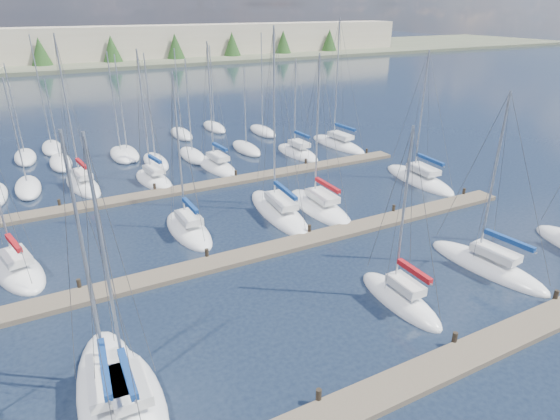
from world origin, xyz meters
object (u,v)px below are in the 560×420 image
sailboat_q (297,153)px  sailboat_n (83,184)px  sailboat_b (110,392)px  sailboat_o (154,180)px  sailboat_l (319,207)px  sailboat_c (131,401)px  sailboat_r (338,144)px  sailboat_f (487,266)px  sailboat_h (18,271)px  sailboat_d (400,299)px  sailboat_j (189,230)px  sailboat_m (419,179)px  sailboat_k (279,212)px  sailboat_p (217,166)px

sailboat_q → sailboat_n: sailboat_n is taller
sailboat_q → sailboat_b: bearing=-134.7°
sailboat_o → sailboat_l: sailboat_l is taller
sailboat_b → sailboat_n: bearing=89.5°
sailboat_c → sailboat_r: bearing=44.1°
sailboat_f → sailboat_h: 30.19m
sailboat_d → sailboat_j: (-7.99, 14.48, -0.01)m
sailboat_f → sailboat_h: (-26.97, 13.57, -0.00)m
sailboat_d → sailboat_j: sailboat_j is taller
sailboat_q → sailboat_l: size_ratio=0.85×
sailboat_r → sailboat_m: bearing=-94.4°
sailboat_k → sailboat_l: 3.53m
sailboat_l → sailboat_r: size_ratio=0.87×
sailboat_q → sailboat_b: 37.30m
sailboat_f → sailboat_r: 29.58m
sailboat_c → sailboat_p: size_ratio=0.94×
sailboat_k → sailboat_b: bearing=-134.4°
sailboat_n → sailboat_b: 28.08m
sailboat_k → sailboat_h: bearing=-174.6°
sailboat_m → sailboat_j: (-23.25, -0.29, 0.01)m
sailboat_l → sailboat_p: sailboat_p is taller
sailboat_b → sailboat_h: (-3.43, 13.34, 0.01)m
sailboat_m → sailboat_n: bearing=158.6°
sailboat_q → sailboat_r: sailboat_r is taller
sailboat_p → sailboat_d: bearing=-93.5°
sailboat_d → sailboat_h: bearing=145.1°
sailboat_l → sailboat_f: bearing=-70.4°
sailboat_n → sailboat_b: (-2.17, -28.00, -0.03)m
sailboat_q → sailboat_m: bearing=-67.5°
sailboat_h → sailboat_m: bearing=-12.8°
sailboat_k → sailboat_h: (-19.02, -0.43, -0.00)m
sailboat_m → sailboat_p: size_ratio=0.97×
sailboat_f → sailboat_m: 16.43m
sailboat_o → sailboat_l: bearing=-59.3°
sailboat_d → sailboat_k: bearing=92.2°
sailboat_b → sailboat_m: (31.26, 14.28, 0.00)m
sailboat_n → sailboat_m: (29.10, -13.72, -0.02)m
sailboat_d → sailboat_l: sailboat_l is taller
sailboat_c → sailboat_d: (15.31, 0.44, 0.01)m
sailboat_f → sailboat_j: size_ratio=0.97×
sailboat_l → sailboat_p: bearing=105.6°
sailboat_f → sailboat_m: (7.73, 14.50, -0.01)m
sailboat_b → sailboat_h: size_ratio=1.06×
sailboat_n → sailboat_c: (-1.48, -28.94, -0.02)m
sailboat_d → sailboat_p: sailboat_p is taller
sailboat_o → sailboat_m: (22.87, -11.84, -0.02)m
sailboat_l → sailboat_c: bearing=-141.9°
sailboat_q → sailboat_h: 31.94m
sailboat_o → sailboat_h: sailboat_o is taller
sailboat_h → sailboat_m: 34.71m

